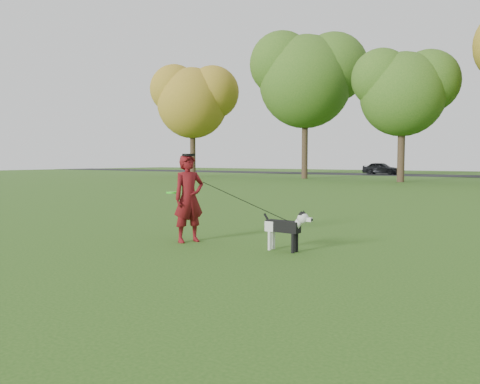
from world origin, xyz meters
The scene contains 6 objects.
ground centered at (0.00, 0.00, 0.00)m, with size 120.00×120.00×0.00m, color #285116.
man centered at (-0.62, -0.25, 0.81)m, with size 0.59×0.39×1.63m, color #5B0D0D.
dog centered at (1.31, -0.01, 0.43)m, with size 0.93×0.19×0.71m.
car_left centered at (-10.00, 40.00, 0.64)m, with size 1.46×3.63×1.24m, color black.
man_held_items centered at (0.58, -0.16, 0.81)m, with size 2.52×0.43×1.16m.
tree_row centered at (-1.43, 26.07, 7.41)m, with size 51.74×8.86×12.01m.
Camera 1 is at (5.05, -6.80, 1.53)m, focal length 35.00 mm.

